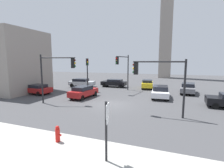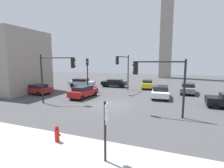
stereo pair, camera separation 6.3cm
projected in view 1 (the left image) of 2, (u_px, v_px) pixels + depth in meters
The scene contains 17 objects.
ground_plane at pixel (111, 104), 16.83m from camera, with size 88.92×88.92×0.00m, color #424244.
sidewalk_corner at pixel (37, 153), 7.72m from camera, with size 30.61×4.22×0.15m, color #A8A59E.
direction_sign at pixel (107, 126), 6.80m from camera, with size 0.18×0.59×2.58m.
traffic_light_0 at pixel (123, 66), 23.53m from camera, with size 0.86×3.82×5.31m.
traffic_light_1 at pixel (87, 68), 24.06m from camera, with size 0.46×0.48×4.79m.
traffic_light_2 at pixel (158, 75), 13.07m from camera, with size 4.13×0.35×4.51m.
traffic_light_3 at pixel (57, 69), 16.86m from camera, with size 3.49×1.30×5.05m.
fire_hydrant at pixel (58, 134), 8.64m from camera, with size 0.34×0.24×0.87m.
car_0 at pixel (188, 88), 22.64m from camera, with size 2.21×4.50×1.41m.
car_1 at pixel (83, 92), 19.90m from camera, with size 2.07×4.27×1.42m.
car_2 at pixel (160, 92), 19.91m from camera, with size 2.16×4.33×1.41m.
car_3 at pixel (35, 89), 22.29m from camera, with size 4.71×2.18×1.31m.
car_5 at pixel (82, 82), 28.60m from camera, with size 4.50×2.37×1.42m.
car_6 at pixel (147, 84), 26.81m from camera, with size 2.14×4.09×1.44m.
car_7 at pixel (114, 83), 28.44m from camera, with size 4.23×1.91×1.33m.
building_flank at pixel (6, 62), 23.98m from camera, with size 10.21×7.52×8.56m, color gray.
skyline_tower at pixel (167, 19), 43.36m from camera, with size 3.10×3.10×30.93m, color gray.
Camera 1 is at (5.80, -15.34, 4.32)m, focal length 26.54 mm.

